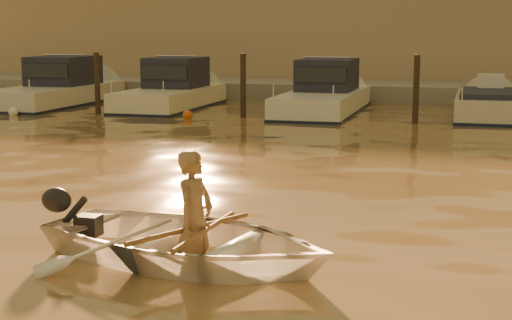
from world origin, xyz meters
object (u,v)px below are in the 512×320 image
(moored_boat_3, at_px, (490,110))
(waterfront_building, at_px, (444,37))
(moored_boat_1, at_px, (170,90))
(dinghy, at_px, (188,241))
(moored_boat_0, at_px, (55,88))
(person, at_px, (195,220))
(moored_boat_2, at_px, (324,94))

(moored_boat_3, xyz_separation_m, waterfront_building, (-1.95, 11.00, 2.17))
(moored_boat_1, height_order, waterfront_building, waterfront_building)
(dinghy, xyz_separation_m, moored_boat_0, (-11.60, 17.20, 0.36))
(moored_boat_0, relative_size, moored_boat_3, 1.26)
(moored_boat_1, bearing_deg, moored_boat_0, 180.00)
(dinghy, height_order, moored_boat_1, moored_boat_1)
(person, xyz_separation_m, moored_boat_0, (-11.70, 17.22, 0.10))
(person, height_order, moored_boat_0, moored_boat_0)
(person, bearing_deg, moored_boat_2, 17.40)
(waterfront_building, bearing_deg, moored_boat_1, -128.70)
(person, xyz_separation_m, moored_boat_3, (3.58, 17.22, -0.30))
(moored_boat_1, bearing_deg, person, -67.36)
(dinghy, distance_m, moored_boat_1, 18.61)
(person, distance_m, moored_boat_2, 17.31)
(moored_boat_0, relative_size, moored_boat_1, 1.14)
(moored_boat_0, distance_m, moored_boat_3, 15.28)
(moored_boat_3, relative_size, waterfront_building, 0.13)
(moored_boat_1, relative_size, moored_boat_2, 0.88)
(moored_boat_0, bearing_deg, person, -55.81)
(moored_boat_2, xyz_separation_m, moored_boat_3, (5.32, 0.00, -0.40))
(moored_boat_2, bearing_deg, waterfront_building, 72.97)
(person, distance_m, moored_boat_3, 17.59)
(dinghy, distance_m, person, 0.28)
(dinghy, relative_size, moored_boat_1, 0.55)
(person, height_order, moored_boat_1, moored_boat_1)
(dinghy, distance_m, moored_boat_3, 17.59)
(person, bearing_deg, moored_boat_0, 45.82)
(moored_boat_2, bearing_deg, moored_boat_3, 0.00)
(moored_boat_0, bearing_deg, moored_boat_2, 0.00)
(dinghy, relative_size, moored_boat_3, 0.61)
(person, bearing_deg, moored_boat_3, -0.11)
(person, height_order, moored_boat_2, moored_boat_2)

